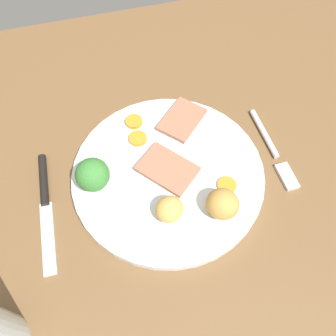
{
  "coord_description": "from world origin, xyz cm",
  "views": [
    {
      "loc": [
        6.07,
        24.05,
        48.94
      ],
      "look_at": [
        -0.73,
        -0.69,
        6.0
      ],
      "focal_mm": 36.94,
      "sensor_mm": 36.0,
      "label": 1
    }
  ],
  "objects": [
    {
      "name": "carrot_coin_front",
      "position": [
        2.13,
        -10.87,
        5.33
      ],
      "size": [
        2.74,
        2.74,
        0.66
      ],
      "primitive_type": "cylinder",
      "color": "orange",
      "rests_on": "dinner_plate"
    },
    {
      "name": "meat_slice_main",
      "position": [
        -0.66,
        -0.93,
        5.4
      ],
      "size": [
        9.59,
        9.89,
        0.8
      ],
      "primitive_type": "cube",
      "rotation": [
        0.0,
        0.0,
        2.27
      ],
      "color": "#9E664C",
      "rests_on": "dinner_plate"
    },
    {
      "name": "carrot_coin_back",
      "position": [
        -8.23,
        3.87,
        5.23
      ],
      "size": [
        2.76,
        2.76,
        0.46
      ],
      "primitive_type": "cylinder",
      "color": "orange",
      "rests_on": "dinner_plate"
    },
    {
      "name": "dinner_plate",
      "position": [
        -0.73,
        -0.69,
        4.3
      ],
      "size": [
        28.39,
        28.39,
        1.4
      ],
      "primitive_type": "cylinder",
      "color": "white",
      "rests_on": "dining_table"
    },
    {
      "name": "roast_potato_right",
      "position": [
        -6.08,
        7.22,
        7.03
      ],
      "size": [
        6.27,
        6.25,
        4.07
      ],
      "primitive_type": "ellipsoid",
      "rotation": [
        0.0,
        0.0,
        4.0
      ],
      "color": "#BC8C42",
      "rests_on": "dinner_plate"
    },
    {
      "name": "roast_potato_left",
      "position": [
        0.89,
        5.92,
        6.65
      ],
      "size": [
        5.17,
        5.09,
        3.29
      ],
      "primitive_type": "ellipsoid",
      "rotation": [
        0.0,
        0.0,
        2.04
      ],
      "color": "tan",
      "rests_on": "dinner_plate"
    },
    {
      "name": "meat_slice_under",
      "position": [
        -5.35,
        -9.17,
        5.4
      ],
      "size": [
        9.07,
        8.96,
        0.8
      ],
      "primitive_type": "cube",
      "rotation": [
        0.0,
        0.0,
        3.89
      ],
      "color": "#9E664C",
      "rests_on": "dinner_plate"
    },
    {
      "name": "carrot_coin_side",
      "position": [
        2.27,
        -7.51,
        5.28
      ],
      "size": [
        2.82,
        2.82,
        0.57
      ],
      "primitive_type": "cylinder",
      "color": "orange",
      "rests_on": "dinner_plate"
    },
    {
      "name": "dining_table",
      "position": [
        0.0,
        0.0,
        1.8
      ],
      "size": [
        120.0,
        84.0,
        3.6
      ],
      "primitive_type": "cube",
      "color": "brown",
      "rests_on": "ground"
    },
    {
      "name": "knife",
      "position": [
        17.41,
        -1.33,
        4.05
      ],
      "size": [
        2.02,
        18.54,
        1.2
      ],
      "rotation": [
        0.0,
        0.0,
        1.54
      ],
      "color": "black",
      "rests_on": "dining_table"
    },
    {
      "name": "broccoli_floret",
      "position": [
        9.78,
        -0.94,
        8.35
      ],
      "size": [
        4.7,
        4.7,
        5.84
      ],
      "color": "#8CB766",
      "rests_on": "dinner_plate"
    },
    {
      "name": "fork",
      "position": [
        -17.79,
        -0.61,
        3.99
      ],
      "size": [
        2.08,
        15.27,
        0.9
      ],
      "rotation": [
        0.0,
        0.0,
        1.59
      ],
      "color": "silver",
      "rests_on": "dining_table"
    }
  ]
}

